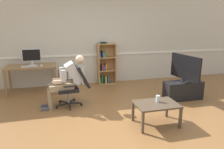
% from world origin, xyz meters
% --- Properties ---
extents(ground_plane, '(18.00, 18.00, 0.00)m').
position_xyz_m(ground_plane, '(0.00, 0.00, 0.00)').
color(ground_plane, brown).
extents(back_wall, '(12.00, 0.13, 2.70)m').
position_xyz_m(back_wall, '(0.00, 2.65, 1.35)').
color(back_wall, beige).
rests_on(back_wall, ground_plane).
extents(computer_desk, '(1.35, 0.65, 0.76)m').
position_xyz_m(computer_desk, '(-1.83, 2.15, 0.65)').
color(computer_desk, olive).
rests_on(computer_desk, ground_plane).
extents(imac_monitor, '(0.50, 0.14, 0.45)m').
position_xyz_m(imac_monitor, '(-1.80, 2.23, 1.02)').
color(imac_monitor, silver).
rests_on(imac_monitor, computer_desk).
extents(keyboard, '(0.43, 0.12, 0.02)m').
position_xyz_m(keyboard, '(-1.84, 2.01, 0.77)').
color(keyboard, silver).
rests_on(keyboard, computer_desk).
extents(computer_mouse, '(0.06, 0.10, 0.03)m').
position_xyz_m(computer_mouse, '(-1.54, 2.03, 0.77)').
color(computer_mouse, white).
rests_on(computer_mouse, computer_desk).
extents(bookshelf, '(0.57, 0.29, 1.33)m').
position_xyz_m(bookshelf, '(0.35, 2.44, 0.62)').
color(bookshelf, '#AD7F4C').
rests_on(bookshelf, ground_plane).
extents(radiator, '(0.92, 0.08, 0.54)m').
position_xyz_m(radiator, '(-0.77, 2.54, 0.27)').
color(radiator, white).
rests_on(radiator, ground_plane).
extents(office_chair, '(0.83, 0.62, 0.96)m').
position_xyz_m(office_chair, '(-0.75, 0.87, 0.52)').
color(office_chair, black).
rests_on(office_chair, ground_plane).
extents(person_seated, '(1.05, 0.41, 1.20)m').
position_xyz_m(person_seated, '(-0.93, 0.86, 0.65)').
color(person_seated, '#937F60').
rests_on(person_seated, ground_plane).
extents(tv_stand, '(0.98, 0.36, 0.46)m').
position_xyz_m(tv_stand, '(1.96, 0.58, 0.23)').
color(tv_stand, black).
rests_on(tv_stand, ground_plane).
extents(tv_screen, '(0.24, 1.02, 0.68)m').
position_xyz_m(tv_screen, '(1.96, 0.58, 0.82)').
color(tv_screen, black).
rests_on(tv_screen, tv_stand).
extents(coffee_table, '(0.81, 0.57, 0.43)m').
position_xyz_m(coffee_table, '(0.67, -0.50, 0.38)').
color(coffee_table, '#4C3D2D').
rests_on(coffee_table, ground_plane).
extents(drinking_glass, '(0.08, 0.08, 0.13)m').
position_xyz_m(drinking_glass, '(0.73, -0.43, 0.50)').
color(drinking_glass, silver).
rests_on(drinking_glass, coffee_table).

